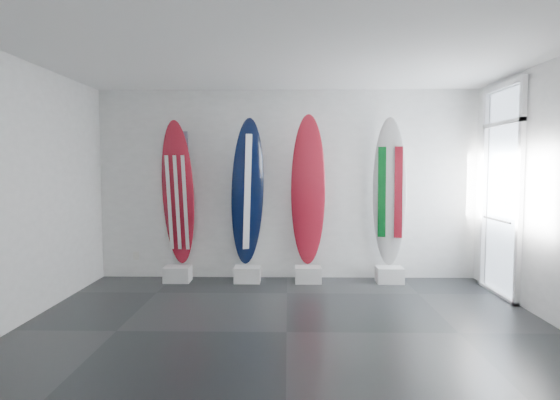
{
  "coord_description": "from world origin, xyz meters",
  "views": [
    {
      "loc": [
        0.02,
        -4.86,
        1.77
      ],
      "look_at": [
        -0.1,
        1.4,
        1.33
      ],
      "focal_mm": 29.57,
      "sensor_mm": 36.0,
      "label": 1
    }
  ],
  "objects_px": {
    "surfboard_navy": "(248,193)",
    "surfboard_swiss": "(308,191)",
    "surfboard_italy": "(389,192)",
    "surfboard_usa": "(178,194)"
  },
  "relations": [
    {
      "from": "surfboard_usa",
      "to": "surfboard_italy",
      "type": "height_order",
      "value": "surfboard_italy"
    },
    {
      "from": "surfboard_navy",
      "to": "surfboard_swiss",
      "type": "xyz_separation_m",
      "value": [
        0.94,
        0.0,
        0.03
      ]
    },
    {
      "from": "surfboard_swiss",
      "to": "surfboard_italy",
      "type": "bearing_deg",
      "value": 0.94
    },
    {
      "from": "surfboard_navy",
      "to": "surfboard_swiss",
      "type": "bearing_deg",
      "value": -21.9
    },
    {
      "from": "surfboard_navy",
      "to": "surfboard_italy",
      "type": "bearing_deg",
      "value": -21.9
    },
    {
      "from": "surfboard_usa",
      "to": "surfboard_italy",
      "type": "distance_m",
      "value": 3.29
    },
    {
      "from": "surfboard_usa",
      "to": "surfboard_swiss",
      "type": "distance_m",
      "value": 2.03
    },
    {
      "from": "surfboard_swiss",
      "to": "surfboard_navy",
      "type": "bearing_deg",
      "value": -179.06
    },
    {
      "from": "surfboard_italy",
      "to": "surfboard_usa",
      "type": "bearing_deg",
      "value": -159.94
    },
    {
      "from": "surfboard_swiss",
      "to": "surfboard_italy",
      "type": "distance_m",
      "value": 1.26
    }
  ]
}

